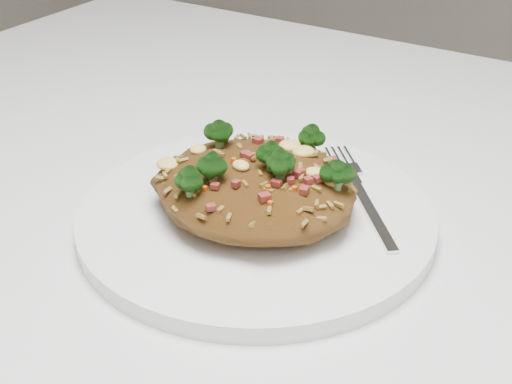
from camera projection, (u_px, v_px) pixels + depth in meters
dining_table at (351, 294)px, 0.62m from camera, size 1.20×0.80×0.75m
plate at (256, 217)px, 0.55m from camera, size 0.27×0.27×0.01m
fried_rice at (256, 178)px, 0.53m from camera, size 0.16×0.14×0.06m
fork at (363, 198)px, 0.55m from camera, size 0.12×0.13×0.00m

